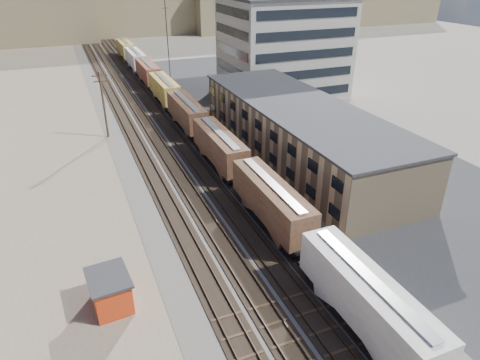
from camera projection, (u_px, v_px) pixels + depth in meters
name	position (u px, v px, depth m)	size (l,w,h in m)	color
ground	(285.00, 300.00, 33.95)	(300.00, 300.00, 0.00)	#6B6356
ballast_bed	(152.00, 115.00, 75.13)	(18.00, 200.00, 0.06)	#4C4742
dirt_yard	(26.00, 153.00, 60.12)	(24.00, 180.00, 0.03)	#746150
asphalt_lot	(305.00, 125.00, 70.23)	(26.00, 120.00, 0.04)	#232326
rail_tracks	(149.00, 115.00, 74.91)	(11.40, 200.00, 0.24)	black
freight_train	(175.00, 99.00, 73.89)	(3.00, 119.74, 4.46)	black
warehouse	(298.00, 130.00, 57.96)	(12.40, 40.40, 7.25)	tan
office_tower	(283.00, 46.00, 84.49)	(22.60, 18.60, 18.45)	#9E998E
utility_pole_north	(104.00, 103.00, 63.27)	(2.20, 0.32, 10.00)	#382619
radio_mast	(168.00, 50.00, 81.27)	(1.20, 0.16, 18.00)	black
maintenance_shed	(110.00, 291.00, 32.77)	(3.36, 4.17, 2.87)	red
parked_car_blue	(271.00, 104.00, 78.30)	(2.86, 6.20, 1.72)	navy
parked_car_far	(303.00, 97.00, 82.67)	(1.80, 4.46, 1.52)	white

